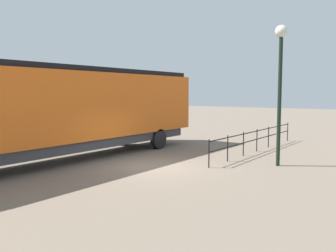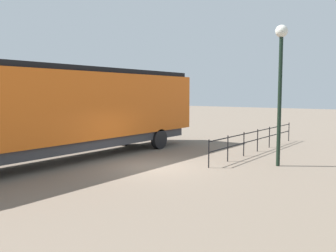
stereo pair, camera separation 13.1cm
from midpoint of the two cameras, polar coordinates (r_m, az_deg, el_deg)
The scene contains 4 objects.
ground_plane at distance 15.53m, azimuth -2.56°, elevation -6.32°, with size 120.00×120.00×0.00m, color #756656.
locomotive at distance 17.65m, azimuth -13.95°, elevation 2.71°, with size 2.85×15.91×4.26m.
lamp_post at distance 16.09m, azimuth 16.83°, elevation 8.69°, with size 0.51×0.51×5.87m.
platform_fence at distance 19.87m, azimuth 13.46°, elevation -1.68°, with size 0.05×10.42×1.18m.
Camera 1 is at (9.30, -12.04, 3.11)m, focal length 39.24 mm.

